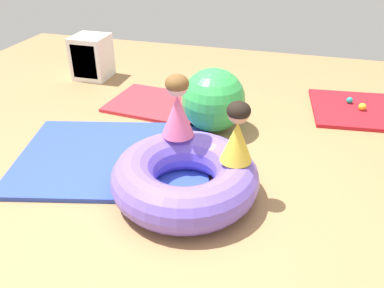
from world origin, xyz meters
name	(u,v)px	position (x,y,z in m)	size (l,w,h in m)	color
ground_plane	(186,201)	(0.00, 0.00, 0.00)	(8.00, 8.00, 0.00)	#9E7549
gym_mat_far_left	(114,157)	(-0.80, 0.40, 0.02)	(1.71, 1.29, 0.04)	#2D47B7
gym_mat_far_right	(169,106)	(-0.68, 1.58, 0.02)	(1.35, 0.82, 0.04)	red
gym_mat_center_rear	(375,111)	(1.59, 2.08, 0.02)	(1.37, 0.97, 0.04)	#B21923
inflatable_cushion	(185,177)	(-0.03, 0.07, 0.17)	(1.14, 1.14, 0.34)	#7056D1
child_in_yellow	(237,133)	(0.34, 0.16, 0.57)	(0.33, 0.33, 0.47)	yellow
child_in_pink	(177,107)	(-0.19, 0.41, 0.60)	(0.37, 0.37, 0.52)	#E5608E
play_ball_orange	(167,164)	(-0.27, 0.33, 0.08)	(0.08, 0.08, 0.08)	orange
play_ball_teal	(350,100)	(1.31, 2.17, 0.08)	(0.07, 0.07, 0.07)	teal
play_ball_red	(203,116)	(-0.21, 1.33, 0.07)	(0.07, 0.07, 0.07)	red
play_ball_pink	(206,104)	(-0.24, 1.60, 0.08)	(0.09, 0.09, 0.09)	pink
play_ball_green	(218,102)	(-0.12, 1.68, 0.09)	(0.09, 0.09, 0.09)	green
play_ball_yellow	(362,107)	(1.44, 2.01, 0.08)	(0.08, 0.08, 0.08)	yellow
exercise_ball_large	(213,100)	(-0.08, 1.21, 0.32)	(0.64, 0.64, 0.64)	green
storage_cube	(91,58)	(-1.97, 2.20, 0.28)	(0.44, 0.44, 0.56)	white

